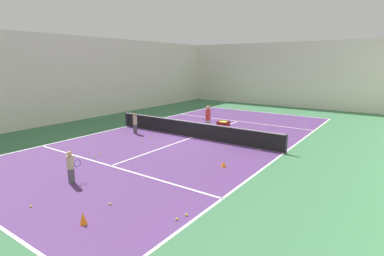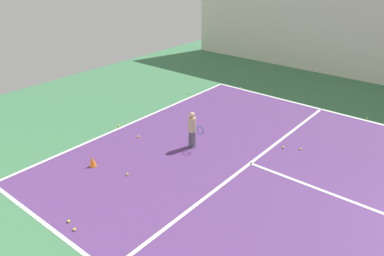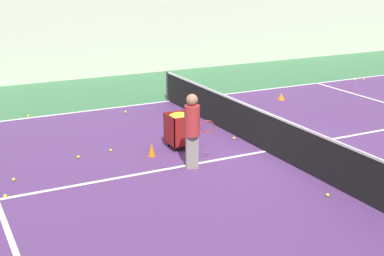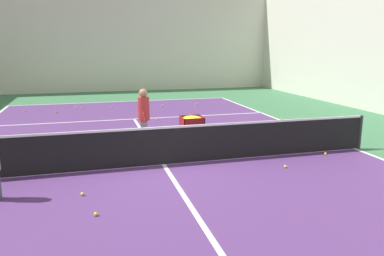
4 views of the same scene
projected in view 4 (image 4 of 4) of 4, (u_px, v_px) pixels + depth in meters
ground_plane at (164, 165)px, 9.03m from camera, size 35.38×35.38×0.00m
court_playing_area at (164, 165)px, 9.03m from camera, size 10.87×21.91×0.00m
line_baseline_far at (123, 102)px, 19.34m from camera, size 10.87×0.10×0.00m
line_sideline_right at (355, 149)px, 10.43m from camera, size 0.10×21.91×0.00m
line_service_far at (134, 119)px, 14.70m from camera, size 10.87×0.10×0.00m
line_centre_service at (164, 165)px, 9.03m from camera, size 0.10×12.05×0.00m
hall_enclosure_far at (114, 41)px, 23.21m from camera, size 20.35×0.15×6.23m
tennis_net at (164, 145)px, 8.92m from camera, size 11.17×0.10×0.95m
coach_at_net at (144, 113)px, 10.68m from camera, size 0.41×0.69×1.64m
ball_cart at (192, 124)px, 10.76m from camera, size 0.61×0.61×0.85m
training_cone_2 at (177, 133)px, 11.59m from camera, size 0.17×0.17×0.32m
tennis_ball_1 at (82, 194)px, 7.17m from camera, size 0.07×0.07×0.07m
tennis_ball_2 at (193, 131)px, 12.50m from camera, size 0.07×0.07×0.07m
tennis_ball_3 at (76, 107)px, 17.30m from camera, size 0.07×0.07×0.07m
tennis_ball_4 at (239, 102)px, 18.91m from camera, size 0.07×0.07×0.07m
tennis_ball_5 at (285, 167)px, 8.80m from camera, size 0.07×0.07×0.07m
tennis_ball_7 at (111, 107)px, 17.30m from camera, size 0.07×0.07×0.07m
tennis_ball_8 at (162, 106)px, 17.81m from camera, size 0.07×0.07×0.07m
tennis_ball_9 at (282, 119)px, 14.61m from camera, size 0.07×0.07×0.07m
tennis_ball_11 at (156, 119)px, 14.48m from camera, size 0.07×0.07×0.07m
tennis_ball_12 at (48, 168)px, 8.73m from camera, size 0.07×0.07×0.07m
tennis_ball_13 at (149, 110)px, 16.70m from camera, size 0.07×0.07×0.07m
tennis_ball_14 at (96, 214)px, 6.32m from camera, size 0.07×0.07×0.07m
tennis_ball_16 at (184, 126)px, 13.23m from camera, size 0.07×0.07×0.07m
tennis_ball_18 at (325, 154)px, 9.86m from camera, size 0.07×0.07×0.07m
tennis_ball_19 at (205, 158)px, 9.49m from camera, size 0.07×0.07×0.07m
tennis_ball_20 at (196, 104)px, 18.21m from camera, size 0.07×0.07×0.07m
tennis_ball_22 at (219, 106)px, 17.83m from camera, size 0.07×0.07×0.07m
tennis_ball_23 at (82, 108)px, 17.10m from camera, size 0.07×0.07×0.07m
tennis_ball_24 at (136, 119)px, 14.54m from camera, size 0.07×0.07×0.07m
tennis_ball_25 at (25, 111)px, 16.35m from camera, size 0.07×0.07×0.07m
tennis_ball_27 at (143, 103)px, 18.53m from camera, size 0.07×0.07×0.07m
tennis_ball_28 at (23, 136)px, 11.81m from camera, size 0.07×0.07×0.07m
tennis_ball_31 at (298, 135)px, 11.89m from camera, size 0.07×0.07×0.07m
tennis_ball_33 at (57, 112)px, 16.11m from camera, size 0.07×0.07×0.07m
tennis_ball_35 at (190, 115)px, 15.38m from camera, size 0.07×0.07×0.07m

